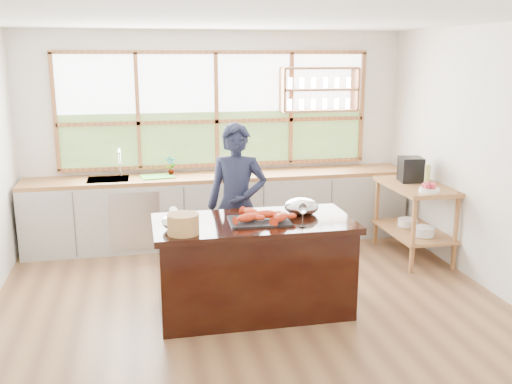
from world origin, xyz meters
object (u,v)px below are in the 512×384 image
object	(u,v)px
island	(254,266)
cook	(237,206)
wicker_basket	(183,224)
espresso_machine	(411,169)

from	to	relation	value
island	cook	world-z (taller)	cook
wicker_basket	island	bearing A→B (deg)	21.88
cook	island	bearing A→B (deg)	-69.30
wicker_basket	cook	bearing A→B (deg)	57.06
cook	espresso_machine	bearing A→B (deg)	31.77
island	wicker_basket	distance (m)	0.90
island	wicker_basket	world-z (taller)	wicker_basket
espresso_machine	wicker_basket	size ratio (longest dim) A/B	1.08
island	espresso_machine	bearing A→B (deg)	29.95
cook	espresso_machine	size ratio (longest dim) A/B	5.83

